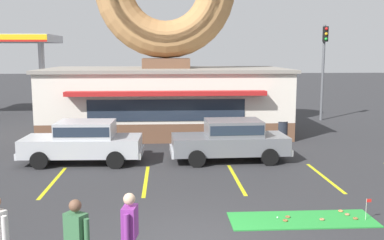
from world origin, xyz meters
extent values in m
cube|color=brown|center=(-0.54, 14.00, 0.45)|extent=(12.00, 6.00, 0.90)
cube|color=silver|center=(-0.54, 14.00, 2.05)|extent=(12.00, 6.00, 2.30)
cube|color=gray|center=(-0.54, 14.00, 3.28)|extent=(12.30, 6.30, 0.16)
cube|color=#B21E1E|center=(-0.54, 10.70, 2.35)|extent=(9.00, 0.60, 0.20)
cube|color=#232D3D|center=(-0.54, 10.98, 1.55)|extent=(7.20, 0.03, 1.00)
cube|color=brown|center=(-0.54, 14.00, 3.61)|extent=(2.40, 1.80, 0.50)
cube|color=green|center=(2.80, 1.22, 0.01)|extent=(3.64, 1.21, 0.03)
torus|color=brown|center=(4.14, 1.14, 0.05)|extent=(0.13, 0.13, 0.04)
torus|color=brown|center=(2.34, 1.11, 0.05)|extent=(0.13, 0.13, 0.04)
torus|color=#D17F47|center=(3.98, 1.69, 0.05)|extent=(0.13, 0.13, 0.04)
torus|color=#A5724C|center=(3.28, 1.13, 0.05)|extent=(0.13, 0.13, 0.04)
torus|color=#A5724C|center=(4.05, 1.43, 0.05)|extent=(0.13, 0.13, 0.04)
torus|color=brown|center=(2.47, 1.35, 0.05)|extent=(0.13, 0.13, 0.04)
sphere|color=white|center=(2.20, 1.31, 0.05)|extent=(0.04, 0.04, 0.04)
cylinder|color=silver|center=(4.37, 1.08, 0.31)|extent=(0.01, 0.01, 0.55)
cube|color=red|center=(4.43, 1.08, 0.53)|extent=(0.12, 0.01, 0.08)
cube|color=slate|center=(1.86, 7.54, 0.66)|extent=(4.46, 1.92, 0.68)
cube|color=slate|center=(2.01, 7.55, 1.30)|extent=(2.16, 1.63, 0.60)
cube|color=#232D3D|center=(2.01, 7.55, 1.32)|extent=(2.07, 1.66, 0.36)
cube|color=silver|center=(-0.37, 7.46, 0.42)|extent=(0.16, 1.67, 0.24)
cube|color=silver|center=(4.09, 7.62, 0.42)|extent=(0.16, 1.67, 0.24)
cylinder|color=black|center=(0.53, 6.62, 0.32)|extent=(0.65, 0.24, 0.64)
cylinder|color=black|center=(0.47, 8.37, 0.32)|extent=(0.65, 0.24, 0.64)
cylinder|color=black|center=(3.26, 6.71, 0.32)|extent=(0.65, 0.24, 0.64)
cylinder|color=black|center=(3.19, 8.47, 0.32)|extent=(0.65, 0.24, 0.64)
cube|color=#B2B5BA|center=(-3.76, 7.53, 0.66)|extent=(4.46, 1.91, 0.68)
cube|color=#B2B5BA|center=(-3.61, 7.53, 1.30)|extent=(2.15, 1.63, 0.60)
cube|color=#232D3D|center=(-3.61, 7.53, 1.32)|extent=(2.07, 1.65, 0.36)
cube|color=silver|center=(-5.99, 7.61, 0.42)|extent=(0.16, 1.67, 0.24)
cube|color=silver|center=(-1.53, 7.45, 0.42)|extent=(0.16, 1.67, 0.24)
cylinder|color=black|center=(-5.16, 6.70, 0.32)|extent=(0.65, 0.24, 0.64)
cylinder|color=black|center=(-5.09, 8.46, 0.32)|extent=(0.65, 0.24, 0.64)
cylinder|color=black|center=(-2.43, 6.60, 0.32)|extent=(0.65, 0.24, 0.64)
cylinder|color=black|center=(-2.37, 8.36, 0.32)|extent=(0.65, 0.24, 0.64)
cylinder|color=silver|center=(-3.36, -1.92, 1.15)|extent=(0.10, 0.10, 0.58)
cube|color=#386B42|center=(-2.18, -1.79, 1.11)|extent=(0.45, 0.41, 0.60)
cylinder|color=#386B42|center=(-2.39, -1.65, 1.08)|extent=(0.10, 0.10, 0.55)
cylinder|color=#386B42|center=(-1.98, -1.93, 1.08)|extent=(0.10, 0.10, 0.55)
sphere|color=brown|center=(-2.18, -1.79, 1.55)|extent=(0.22, 0.22, 0.22)
cube|color=#8C3393|center=(-1.27, -1.51, 1.12)|extent=(0.30, 0.41, 0.60)
cylinder|color=#8C3393|center=(-1.23, -1.26, 1.09)|extent=(0.10, 0.10, 0.55)
cylinder|color=#8C3393|center=(-1.31, -1.75, 1.09)|extent=(0.10, 0.10, 0.55)
sphere|color=beige|center=(-1.27, -1.51, 1.55)|extent=(0.22, 0.22, 0.22)
cylinder|color=#232833|center=(4.87, 11.17, 0.47)|extent=(0.56, 0.56, 0.95)
torus|color=black|center=(4.87, 11.17, 0.95)|extent=(0.57, 0.57, 0.05)
cylinder|color=#595B60|center=(9.04, 17.64, 2.90)|extent=(0.16, 0.16, 5.80)
cube|color=black|center=(9.04, 17.46, 5.25)|extent=(0.28, 0.24, 0.90)
sphere|color=red|center=(9.04, 17.34, 5.55)|extent=(0.18, 0.18, 0.18)
sphere|color=orange|center=(9.04, 17.34, 5.25)|extent=(0.18, 0.18, 0.18)
sphere|color=green|center=(9.04, 17.34, 4.95)|extent=(0.18, 0.18, 0.18)
cylinder|color=silver|center=(-8.91, 21.69, 2.40)|extent=(0.40, 0.40, 4.80)
cube|color=yellow|center=(-4.26, 5.00, 0.00)|extent=(0.12, 3.60, 0.01)
cube|color=yellow|center=(-1.26, 5.00, 0.00)|extent=(0.12, 3.60, 0.01)
cube|color=yellow|center=(1.74, 5.00, 0.00)|extent=(0.12, 3.60, 0.01)
cube|color=yellow|center=(4.74, 5.00, 0.00)|extent=(0.12, 3.60, 0.01)
camera|label=1|loc=(-0.61, -9.36, 4.18)|focal=42.00mm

